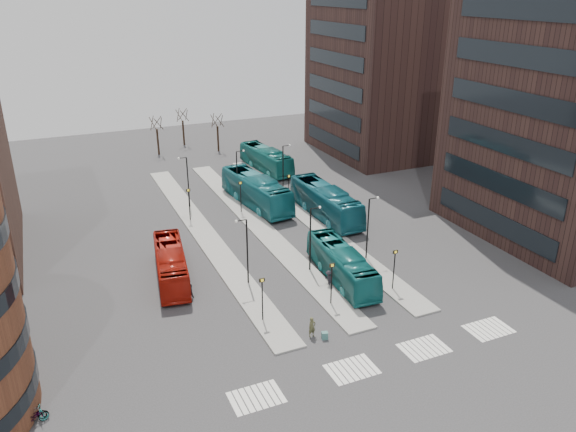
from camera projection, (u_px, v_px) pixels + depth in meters
name	position (u px, v px, depth m)	size (l,w,h in m)	color
ground	(397.00, 402.00, 35.35)	(160.00, 160.00, 0.00)	#2C2C2F
island_left	(204.00, 233.00, 59.18)	(2.50, 45.00, 0.15)	gray
island_mid	(257.00, 224.00, 61.43)	(2.50, 45.00, 0.15)	gray
island_right	(306.00, 216.00, 63.67)	(2.50, 45.00, 0.15)	gray
suitcase	(325.00, 336.00, 41.55)	(0.46, 0.36, 0.57)	navy
red_bus	(171.00, 264.00, 49.68)	(2.45, 10.49, 2.92)	#A5170C
teal_bus_a	(342.00, 264.00, 49.56)	(2.52, 10.79, 3.01)	#146364
teal_bus_b	(256.00, 191.00, 66.30)	(3.07, 13.14, 3.66)	#166770
teal_bus_c	(326.00, 202.00, 63.07)	(2.98, 12.74, 3.55)	#155A69
teal_bus_d	(266.00, 159.00, 79.06)	(2.71, 11.58, 3.23)	#146763
traveller	(312.00, 327.00, 41.63)	(0.59, 0.39, 1.63)	#46462A
commuter_a	(189.00, 289.00, 46.79)	(0.81, 0.63, 1.67)	black
commuter_b	(343.00, 286.00, 47.33)	(0.98, 0.41, 1.68)	black
commuter_c	(329.00, 278.00, 48.71)	(0.95, 0.54, 1.46)	black
bicycle_near	(33.00, 415.00, 33.59)	(0.61, 1.74, 0.91)	gray
bicycle_mid	(33.00, 412.00, 33.79)	(0.46, 1.65, 0.99)	gray
bicycle_far	(33.00, 418.00, 33.32)	(0.64, 1.83, 0.96)	gray
crosswalk_stripes	(386.00, 359.00, 39.38)	(22.35, 2.40, 0.01)	silver
tower_far	(394.00, 52.00, 83.86)	(20.12, 20.00, 30.00)	#321F1C
sign_poles	(278.00, 229.00, 54.47)	(12.45, 22.12, 3.65)	black
lamp_posts	(269.00, 199.00, 58.64)	(14.04, 20.24, 6.12)	black
bare_trees	(186.00, 133.00, 88.28)	(10.97, 8.14, 5.90)	black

